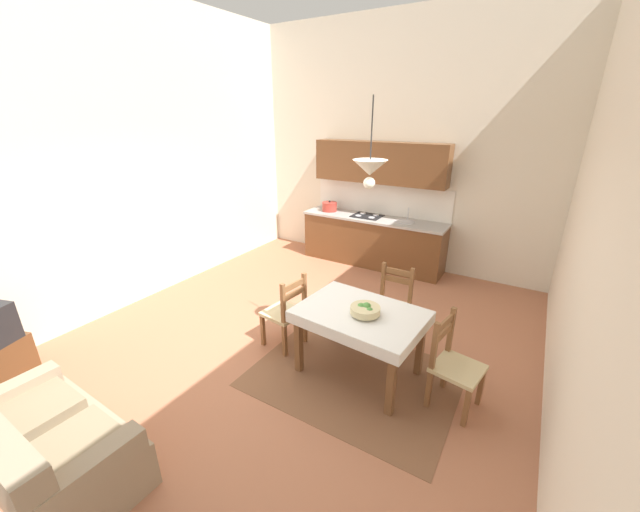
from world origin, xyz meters
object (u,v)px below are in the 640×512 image
dining_table (360,323)px  pendant_lamp (370,169)px  fruit_bowl (365,310)px  kitchen_cabinetry (374,219)px  dining_chair_kitchen_side (392,306)px  dining_chair_tv_side (286,313)px  dining_chair_window_side (454,365)px  small_couch (47,450)px

dining_table → pendant_lamp: pendant_lamp is taller
dining_table → fruit_bowl: size_ratio=4.44×
kitchen_cabinetry → dining_chair_kitchen_side: kitchen_cabinetry is taller
dining_chair_tv_side → pendant_lamp: size_ratio=1.16×
fruit_bowl → pendant_lamp: (-0.09, 0.16, 1.36)m
kitchen_cabinetry → dining_table: kitchen_cabinetry is taller
dining_table → dining_chair_kitchen_side: size_ratio=1.43×
dining_chair_kitchen_side → pendant_lamp: size_ratio=1.16×
dining_chair_window_side → pendant_lamp: (-0.98, 0.08, 1.73)m
small_couch → pendant_lamp: bearing=60.3°
dining_chair_kitchen_side → small_couch: size_ratio=0.65×
dining_chair_kitchen_side → small_couch: bearing=-115.0°
kitchen_cabinetry → fruit_bowl: 3.26m
dining_chair_tv_side → fruit_bowl: 1.10m
kitchen_cabinetry → fruit_bowl: size_ratio=8.75×
dining_chair_kitchen_side → fruit_bowl: dining_chair_kitchen_side is taller
kitchen_cabinetry → dining_chair_kitchen_side: (1.19, -2.17, -0.41)m
kitchen_cabinetry → dining_chair_tv_side: size_ratio=2.82×
dining_chair_kitchen_side → dining_chair_window_side: bearing=-40.5°
kitchen_cabinetry → fruit_bowl: kitchen_cabinetry is taller
dining_chair_kitchen_side → dining_chair_tv_side: bearing=-141.4°
dining_table → small_couch: (-1.44, -2.36, -0.31)m
dining_chair_kitchen_side → dining_chair_tv_side: same height
dining_chair_tv_side → fruit_bowl: bearing=-2.8°
dining_chair_kitchen_side → pendant_lamp: pendant_lamp is taller
dining_table → dining_chair_window_side: dining_chair_window_side is taller
kitchen_cabinetry → pendant_lamp: bearing=-68.7°
dining_chair_kitchen_side → pendant_lamp: bearing=-95.7°
dining_chair_window_side → dining_chair_kitchen_side: size_ratio=1.00×
dining_chair_kitchen_side → kitchen_cabinetry: bearing=118.8°
kitchen_cabinetry → pendant_lamp: pendant_lamp is taller
dining_chair_window_side → dining_chair_kitchen_side: (-0.91, 0.78, 0.00)m
fruit_bowl → pendant_lamp: bearing=120.7°
kitchen_cabinetry → small_couch: kitchen_cabinetry is taller
dining_table → dining_chair_window_side: bearing=2.1°
dining_chair_window_side → small_couch: 3.39m
dining_chair_window_side → pendant_lamp: size_ratio=1.16×
kitchen_cabinetry → dining_chair_tv_side: 3.01m
dining_chair_tv_side → fruit_bowl: (1.03, -0.05, 0.37)m
dining_table → fruit_bowl: 0.21m
dining_table → fruit_bowl: (0.07, -0.04, 0.20)m
fruit_bowl → dining_chair_window_side: bearing=5.1°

